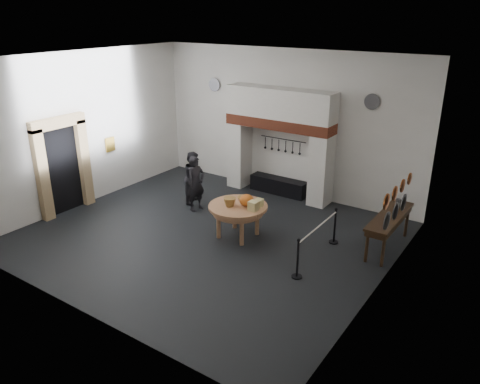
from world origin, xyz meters
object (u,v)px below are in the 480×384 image
Objects in this scene: visitor_far at (194,177)px; side_table at (390,216)px; barrier_post_near at (298,259)px; barrier_post_far at (335,227)px; iron_range at (279,186)px; work_table at (238,207)px; visitor_near at (196,183)px.

visitor_far reaches higher than side_table.
visitor_far is at bearing 155.68° from barrier_post_near.
iron_range is at bearing 142.58° from barrier_post_far.
work_table is 2.15m from visitor_near.
barrier_post_far is at bearing -111.58° from visitor_far.
visitor_far is at bearing 178.78° from barrier_post_far.
visitor_far reaches higher than iron_range.
side_table is (5.45, 0.76, 0.05)m from visitor_near.
visitor_far reaches higher than barrier_post_far.
work_table is 2.50m from barrier_post_far.
visitor_far is 1.79× the size of barrier_post_far.
visitor_near is 4.27m from barrier_post_far.
visitor_far reaches higher than work_table.
visitor_near is (-1.35, -2.52, 0.57)m from iron_range.
barrier_post_near is at bearing -55.52° from iron_range.
visitor_near is at bearing 159.22° from work_table.
work_table is (0.66, -3.28, 0.59)m from iron_range.
visitor_near is at bearing -175.94° from barrier_post_far.
barrier_post_far is at bearing 25.53° from work_table.
barrier_post_far is at bearing -73.27° from visitor_near.
visitor_far is at bearing 57.66° from visitor_near.
visitor_far is 1.79× the size of barrier_post_near.
iron_range is 0.86× the size of side_table.
barrier_post_near is at bearing -90.00° from barrier_post_far.
barrier_post_near is at bearing -99.16° from visitor_near.
visitor_far is at bearing -129.57° from iron_range.
visitor_far reaches higher than barrier_post_near.
side_table is at bearing 23.96° from work_table.
iron_range is 2.91m from visitor_near.
barrier_post_far reaches higher than iron_range.
side_table is 1.36m from barrier_post_far.
barrier_post_near is (2.23, -0.93, -0.39)m from work_table.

